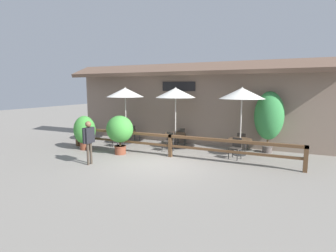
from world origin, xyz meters
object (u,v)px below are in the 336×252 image
at_px(chair_far_wallside, 242,141).
at_px(patio_umbrella_far, 242,93).
at_px(pedestrian, 89,137).
at_px(potted_plant_broad_leaf, 120,130).
at_px(chair_middle_wallside, 181,135).
at_px(dining_table_far, 240,142).
at_px(chair_near_wallside, 134,132).
at_px(potted_plant_corner_fern, 85,131).
at_px(patio_umbrella_near, 125,93).
at_px(chair_near_streetside, 119,137).
at_px(potted_plant_small_flowering, 269,116).
at_px(dining_table_middle, 175,136).
at_px(chair_middle_streetside, 169,140).
at_px(dining_table_near, 126,133).
at_px(patio_umbrella_middle, 176,93).
at_px(chair_far_streetside, 236,147).

bearing_deg(chair_far_wallside, patio_umbrella_far, 102.11).
bearing_deg(pedestrian, potted_plant_broad_leaf, 175.19).
relative_size(chair_middle_wallside, patio_umbrella_far, 0.29).
bearing_deg(dining_table_far, patio_umbrella_far, 45.00).
relative_size(chair_near_wallside, potted_plant_corner_fern, 0.54).
bearing_deg(potted_plant_corner_fern, patio_umbrella_near, 61.86).
distance_m(chair_near_streetside, patio_umbrella_far, 6.27).
height_order(patio_umbrella_far, potted_plant_small_flowering, patio_umbrella_far).
bearing_deg(dining_table_middle, chair_middle_streetside, -92.75).
relative_size(chair_near_streetside, pedestrian, 0.52).
xyz_separation_m(patio_umbrella_near, dining_table_near, (0.00, -0.00, -2.11)).
distance_m(patio_umbrella_near, patio_umbrella_middle, 2.76).
distance_m(dining_table_near, chair_near_streetside, 0.78).
height_order(patio_umbrella_middle, chair_middle_wallside, patio_umbrella_middle).
height_order(chair_far_streetside, pedestrian, pedestrian).
height_order(chair_near_streetside, chair_far_wallside, same).
distance_m(patio_umbrella_far, chair_far_wallside, 2.30).
bearing_deg(chair_middle_wallside, pedestrian, 56.77).
xyz_separation_m(patio_umbrella_far, potted_plant_broad_leaf, (-4.88, -2.02, -1.62)).
bearing_deg(pedestrian, potted_plant_small_flowering, 128.22).
distance_m(dining_table_middle, pedestrian, 4.47).
bearing_deg(dining_table_middle, chair_near_wallside, 167.59).
relative_size(patio_umbrella_near, chair_near_streetside, 3.39).
xyz_separation_m(dining_table_middle, dining_table_far, (3.13, -0.16, 0.00)).
distance_m(potted_plant_broad_leaf, potted_plant_corner_fern, 2.05).
relative_size(patio_umbrella_near, chair_far_wallside, 3.39).
bearing_deg(pedestrian, patio_umbrella_middle, 154.60).
height_order(chair_near_streetside, potted_plant_broad_leaf, potted_plant_broad_leaf).
height_order(dining_table_middle, chair_middle_streetside, chair_middle_streetside).
relative_size(patio_umbrella_near, chair_near_wallside, 3.39).
bearing_deg(chair_middle_streetside, potted_plant_broad_leaf, -125.96).
bearing_deg(patio_umbrella_middle, dining_table_near, -176.46).
distance_m(patio_umbrella_middle, potted_plant_corner_fern, 4.70).
xyz_separation_m(chair_near_streetside, potted_plant_broad_leaf, (0.95, -1.24, 0.57)).
xyz_separation_m(chair_near_wallside, chair_middle_streetside, (2.71, -1.35, 0.00)).
bearing_deg(patio_umbrella_far, chair_middle_streetside, -169.51).
height_order(chair_far_streetside, potted_plant_corner_fern, potted_plant_corner_fern).
bearing_deg(dining_table_far, chair_far_wallside, 90.75).
xyz_separation_m(patio_umbrella_near, potted_plant_small_flowering, (6.95, 0.97, -1.03)).
height_order(chair_middle_streetside, pedestrian, pedestrian).
relative_size(patio_umbrella_middle, pedestrian, 1.77).
height_order(chair_middle_streetside, chair_far_wallside, same).
xyz_separation_m(dining_table_near, chair_far_streetside, (5.82, -0.71, -0.08)).
distance_m(patio_umbrella_far, potted_plant_small_flowering, 1.77).
xyz_separation_m(dining_table_near, chair_near_wallside, (0.00, 0.78, -0.08)).
relative_size(patio_umbrella_middle, chair_middle_wallside, 3.39).
distance_m(chair_middle_streetside, chair_far_streetside, 3.11).
distance_m(chair_middle_wallside, pedestrian, 5.16).
bearing_deg(chair_far_wallside, chair_near_streetside, 25.81).
distance_m(patio_umbrella_near, potted_plant_broad_leaf, 2.77).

